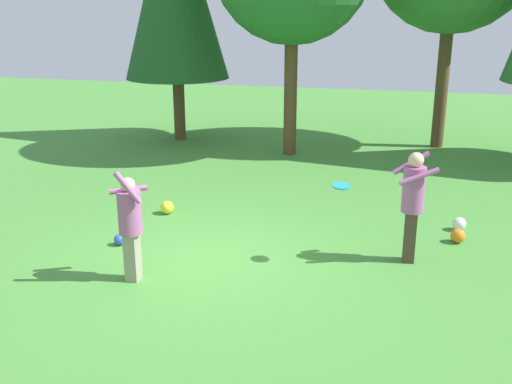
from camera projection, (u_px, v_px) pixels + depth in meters
name	position (u px, v px, depth m)	size (l,w,h in m)	color
ground_plane	(209.00, 260.00, 9.57)	(40.00, 40.00, 0.00)	#478C38
person_thrower	(130.00, 220.00, 8.62)	(0.62, 0.63, 1.73)	gray
person_catcher	(413.00, 198.00, 9.22)	(0.70, 0.64, 1.77)	#4C382D
frisbee	(341.00, 186.00, 9.09)	(0.37, 0.37, 0.05)	#2393D1
ball_white	(459.00, 224.00, 10.76)	(0.24, 0.24, 0.24)	white
ball_blue	(120.00, 240.00, 10.12)	(0.20, 0.20, 0.20)	blue
ball_orange	(458.00, 236.00, 10.22)	(0.25, 0.25, 0.25)	orange
ball_yellow	(167.00, 207.00, 11.60)	(0.26, 0.26, 0.26)	yellow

